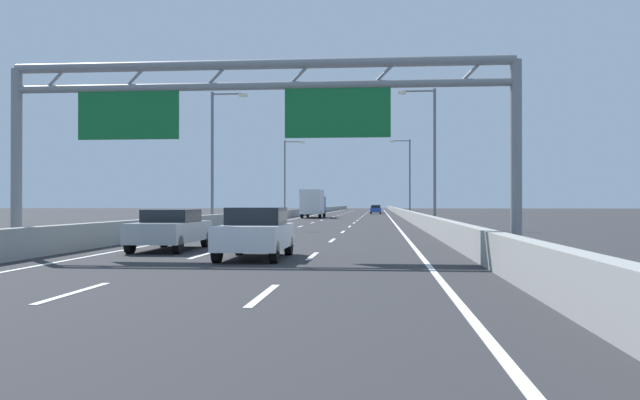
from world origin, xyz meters
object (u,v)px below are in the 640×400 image
sign_gantry (252,107)px  silver_car (171,229)px  streetlamp_right_mid (431,149)px  box_truck (313,203)px  streetlamp_right_far (408,173)px  streetlamp_left_far (287,174)px  blue_car (376,209)px  green_car (376,208)px  streetlamp_left_mid (216,150)px  white_car (256,233)px

sign_gantry → silver_car: size_ratio=3.64×
streetlamp_right_mid → box_truck: bearing=109.4°
streetlamp_right_far → streetlamp_left_far: bearing=180.0°
blue_car → green_car: (-0.01, 20.39, -0.00)m
sign_gantry → blue_car: (3.62, 85.91, -4.11)m
streetlamp_right_far → green_car: 46.64m
green_car → sign_gantry: bearing=-91.9°
streetlamp_left_far → green_car: streetlamp_left_far is taller
box_truck → sign_gantry: bearing=-86.3°
streetlamp_right_far → green_car: streetlamp_right_far is taller
green_car → box_truck: bearing=-98.2°
green_car → streetlamp_right_far: bearing=-85.0°
sign_gantry → green_car: (3.62, 106.30, -4.11)m
streetlamp_left_mid → streetlamp_right_far: size_ratio=1.00×
streetlamp_right_far → green_car: (-4.05, 46.23, -4.68)m
streetlamp_left_mid → white_car: size_ratio=2.31×
box_truck → blue_car: bearing=76.3°
streetlamp_left_far → silver_car: streetlamp_left_far is taller
silver_car → white_car: bearing=-41.5°
streetlamp_left_mid → blue_car: size_ratio=2.10×
sign_gantry → blue_car: sign_gantry is taller
silver_car → green_car: size_ratio=1.09×
streetlamp_left_far → white_car: bearing=-82.9°
streetlamp_right_mid → green_car: 82.32m
sign_gantry → streetlamp_right_far: 60.56m
streetlamp_left_mid → green_car: (10.88, 82.09, -4.68)m
streetlamp_right_mid → box_truck: streetlamp_right_mid is taller
streetlamp_left_mid → silver_car: size_ratio=2.06×
streetlamp_left_far → silver_car: 58.28m
streetlamp_right_far → box_truck: (-11.26, -3.83, -3.64)m
streetlamp_left_mid → streetlamp_right_far: bearing=67.4°
box_truck → streetlamp_right_mid: bearing=-70.6°
streetlamp_left_mid → green_car: 82.94m
blue_car → box_truck: size_ratio=0.55×
streetlamp_right_mid → streetlamp_left_far: bearing=112.6°
green_car → silver_car: bearing=-93.8°
streetlamp_right_far → blue_car: streetlamp_right_far is taller
streetlamp_right_mid → white_car: bearing=-106.1°
green_car → streetlamp_right_mid: bearing=-87.2°
silver_car → streetlamp_left_mid: bearing=100.0°
sign_gantry → streetlamp_left_far: (-7.27, 60.07, 0.57)m
silver_car → green_car: 104.43m
sign_gantry → green_car: bearing=88.1°
streetlamp_left_far → streetlamp_right_far: size_ratio=1.00×
streetlamp_right_mid → silver_car: (-11.04, -22.11, -4.63)m
blue_car → white_car: bearing=-92.1°
streetlamp_left_far → silver_car: size_ratio=2.06×
blue_car → green_car: 20.39m
blue_car → white_car: (-3.27, -87.11, 0.07)m
streetlamp_left_mid → sign_gantry: bearing=-73.3°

